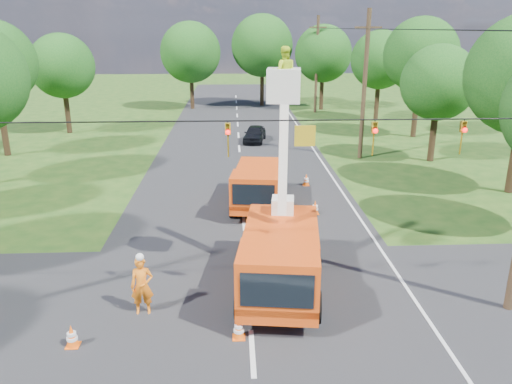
{
  "coord_description": "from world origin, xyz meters",
  "views": [
    {
      "loc": [
        -0.46,
        -11.96,
        8.8
      ],
      "look_at": [
        0.42,
        6.77,
        2.6
      ],
      "focal_mm": 35.0,
      "sensor_mm": 36.0,
      "label": 1
    }
  ],
  "objects_px": {
    "tree_left_f": "(62,66)",
    "traffic_cone_2": "(302,229)",
    "traffic_cone_7": "(306,180)",
    "pole_right_far": "(317,64)",
    "tree_far_b": "(262,46)",
    "traffic_cone_3": "(315,208)",
    "tree_far_a": "(190,52)",
    "bucket_truck": "(281,245)",
    "traffic_cone_8": "(239,328)",
    "tree_right_c": "(439,83)",
    "second_truck": "(258,184)",
    "traffic_cone_4": "(72,336)",
    "tree_right_d": "(421,55)",
    "ground_worker": "(142,286)",
    "tree_far_c": "(323,54)",
    "tree_right_e": "(380,60)",
    "pole_right_mid": "(365,85)",
    "distant_car": "(255,134)"
  },
  "relations": [
    {
      "from": "tree_far_c",
      "to": "second_truck",
      "type": "bearing_deg",
      "value": -105.33
    },
    {
      "from": "second_truck",
      "to": "traffic_cone_3",
      "type": "bearing_deg",
      "value": -17.69
    },
    {
      "from": "tree_left_f",
      "to": "traffic_cone_2",
      "type": "bearing_deg",
      "value": -53.92
    },
    {
      "from": "tree_right_d",
      "to": "pole_right_mid",
      "type": "bearing_deg",
      "value": -131.99
    },
    {
      "from": "tree_right_c",
      "to": "distant_car",
      "type": "bearing_deg",
      "value": 151.12
    },
    {
      "from": "pole_right_mid",
      "to": "traffic_cone_2",
      "type": "bearing_deg",
      "value": -113.44
    },
    {
      "from": "second_truck",
      "to": "tree_right_d",
      "type": "distance_m",
      "value": 22.52
    },
    {
      "from": "pole_right_far",
      "to": "tree_far_b",
      "type": "height_order",
      "value": "tree_far_b"
    },
    {
      "from": "traffic_cone_3",
      "to": "tree_far_a",
      "type": "xyz_separation_m",
      "value": [
        -8.53,
        34.05,
        5.83
      ]
    },
    {
      "from": "ground_worker",
      "to": "second_truck",
      "type": "bearing_deg",
      "value": 61.57
    },
    {
      "from": "tree_right_d",
      "to": "tree_far_b",
      "type": "bearing_deg",
      "value": 123.25
    },
    {
      "from": "traffic_cone_2",
      "to": "traffic_cone_7",
      "type": "xyz_separation_m",
      "value": [
        1.23,
        7.41,
        0.0
      ]
    },
    {
      "from": "second_truck",
      "to": "bucket_truck",
      "type": "bearing_deg",
      "value": -80.33
    },
    {
      "from": "second_truck",
      "to": "pole_right_far",
      "type": "xyz_separation_m",
      "value": [
        7.7,
        29.76,
        3.91
      ]
    },
    {
      "from": "traffic_cone_4",
      "to": "traffic_cone_3",
      "type": "bearing_deg",
      "value": 49.99
    },
    {
      "from": "traffic_cone_2",
      "to": "tree_far_b",
      "type": "relative_size",
      "value": 0.07
    },
    {
      "from": "traffic_cone_8",
      "to": "pole_right_mid",
      "type": "bearing_deg",
      "value": 67.34
    },
    {
      "from": "tree_far_c",
      "to": "tree_far_a",
      "type": "bearing_deg",
      "value": 176.05
    },
    {
      "from": "tree_right_d",
      "to": "bucket_truck",
      "type": "bearing_deg",
      "value": -118.34
    },
    {
      "from": "traffic_cone_2",
      "to": "tree_far_b",
      "type": "xyz_separation_m",
      "value": [
        0.47,
        38.78,
        6.45
      ]
    },
    {
      "from": "tree_right_c",
      "to": "tree_right_d",
      "type": "height_order",
      "value": "tree_right_d"
    },
    {
      "from": "traffic_cone_2",
      "to": "tree_right_c",
      "type": "relative_size",
      "value": 0.09
    },
    {
      "from": "tree_left_f",
      "to": "tree_right_d",
      "type": "distance_m",
      "value": 29.77
    },
    {
      "from": "traffic_cone_7",
      "to": "tree_right_d",
      "type": "xyz_separation_m",
      "value": [
        11.04,
        13.37,
        6.32
      ]
    },
    {
      "from": "second_truck",
      "to": "tree_far_c",
      "type": "bearing_deg",
      "value": 82.2
    },
    {
      "from": "pole_right_mid",
      "to": "tree_far_a",
      "type": "xyz_separation_m",
      "value": [
        -13.5,
        23.0,
        1.08
      ]
    },
    {
      "from": "pole_right_far",
      "to": "traffic_cone_8",
      "type": "bearing_deg",
      "value": -102.14
    },
    {
      "from": "tree_far_a",
      "to": "tree_right_c",
      "type": "bearing_deg",
      "value": -52.83
    },
    {
      "from": "tree_far_a",
      "to": "traffic_cone_2",
      "type": "bearing_deg",
      "value": -78.44
    },
    {
      "from": "traffic_cone_7",
      "to": "pole_right_far",
      "type": "height_order",
      "value": "pole_right_far"
    },
    {
      "from": "tree_right_c",
      "to": "tree_far_c",
      "type": "xyz_separation_m",
      "value": [
        -3.7,
        23.0,
        0.75
      ]
    },
    {
      "from": "bucket_truck",
      "to": "tree_far_b",
      "type": "xyz_separation_m",
      "value": [
        1.88,
        43.37,
        5.09
      ]
    },
    {
      "from": "bucket_truck",
      "to": "tree_far_c",
      "type": "height_order",
      "value": "tree_far_c"
    },
    {
      "from": "traffic_cone_4",
      "to": "tree_far_a",
      "type": "xyz_separation_m",
      "value": [
        0.18,
        44.42,
        5.83
      ]
    },
    {
      "from": "second_truck",
      "to": "traffic_cone_4",
      "type": "bearing_deg",
      "value": -109.58
    },
    {
      "from": "traffic_cone_3",
      "to": "tree_right_c",
      "type": "xyz_separation_m",
      "value": [
        9.67,
        10.05,
        4.95
      ]
    },
    {
      "from": "bucket_truck",
      "to": "second_truck",
      "type": "bearing_deg",
      "value": 99.38
    },
    {
      "from": "ground_worker",
      "to": "pole_right_mid",
      "type": "distance_m",
      "value": 23.4
    },
    {
      "from": "bucket_truck",
      "to": "tree_right_e",
      "type": "xyz_separation_m",
      "value": [
        12.68,
        33.37,
        4.09
      ]
    },
    {
      "from": "traffic_cone_8",
      "to": "tree_left_f",
      "type": "xyz_separation_m",
      "value": [
        -14.43,
        31.25,
        5.33
      ]
    },
    {
      "from": "tree_far_b",
      "to": "bucket_truck",
      "type": "bearing_deg",
      "value": -92.49
    },
    {
      "from": "bucket_truck",
      "to": "traffic_cone_8",
      "type": "relative_size",
      "value": 11.63
    },
    {
      "from": "traffic_cone_7",
      "to": "tree_left_f",
      "type": "height_order",
      "value": "tree_left_f"
    },
    {
      "from": "tree_far_c",
      "to": "tree_right_d",
      "type": "bearing_deg",
      "value": -70.54
    },
    {
      "from": "traffic_cone_8",
      "to": "traffic_cone_4",
      "type": "bearing_deg",
      "value": -177.9
    },
    {
      "from": "traffic_cone_2",
      "to": "tree_far_c",
      "type": "distance_m",
      "value": 36.9
    },
    {
      "from": "ground_worker",
      "to": "tree_right_d",
      "type": "distance_m",
      "value": 32.83
    },
    {
      "from": "tree_right_c",
      "to": "tree_right_d",
      "type": "bearing_deg",
      "value": 78.69
    },
    {
      "from": "second_truck",
      "to": "tree_right_d",
      "type": "height_order",
      "value": "tree_right_d"
    },
    {
      "from": "tree_far_a",
      "to": "tree_far_b",
      "type": "bearing_deg",
      "value": 14.04
    }
  ]
}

